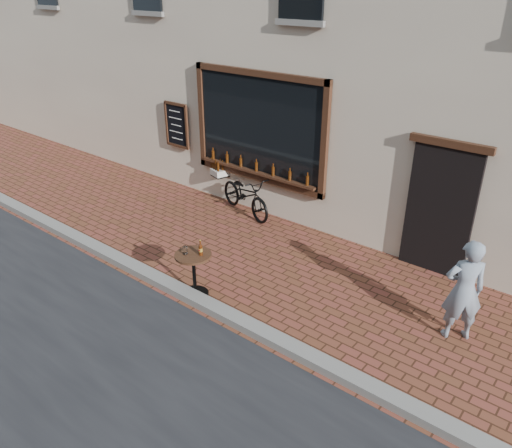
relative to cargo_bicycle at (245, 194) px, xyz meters
The scene contains 5 objects.
ground 3.85m from the cargo_bicycle, 56.95° to the right, with size 90.00×90.00×0.00m, color brown.
kerb 3.68m from the cargo_bicycle, 55.25° to the right, with size 90.00×0.25×0.12m, color slate.
cargo_bicycle is the anchor object (origin of this frame).
bistro_table 3.17m from the cargo_bicycle, 64.30° to the right, with size 0.58×0.58×0.99m.
pedestrian 5.13m from the cargo_bicycle, 14.57° to the right, with size 0.55×0.36×1.52m, color gray.
Camera 1 is at (4.22, -4.22, 4.54)m, focal length 35.00 mm.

